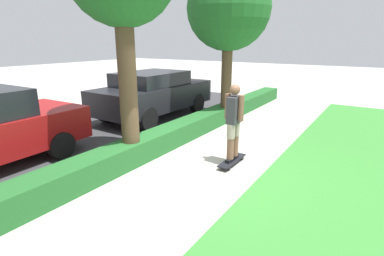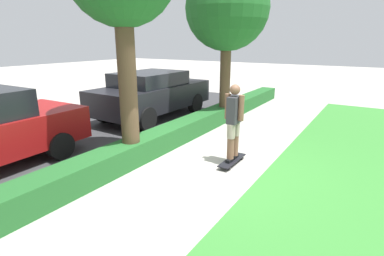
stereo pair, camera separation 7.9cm
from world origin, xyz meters
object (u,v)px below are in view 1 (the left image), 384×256
object	(u,v)px
skater_person	(234,121)
tree_far	(229,9)
parked_car_middle	(154,93)
skateboard	(232,161)

from	to	relation	value
skater_person	tree_far	xyz separation A→B (m)	(3.15, 1.75, 2.49)
tree_far	parked_car_middle	size ratio (longest dim) A/B	1.07
skater_person	parked_car_middle	bearing A→B (deg)	60.44
skateboard	skater_person	world-z (taller)	skater_person
skateboard	skater_person	distance (m)	0.88
skateboard	tree_far	bearing A→B (deg)	29.07
skater_person	tree_far	bearing A→B (deg)	29.07
skater_person	tree_far	world-z (taller)	tree_far
skater_person	tree_far	size ratio (longest dim) A/B	0.34
skater_person	tree_far	distance (m)	4.39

